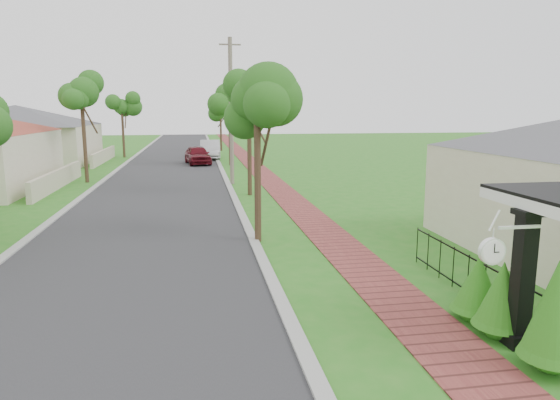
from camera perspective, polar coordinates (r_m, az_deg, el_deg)
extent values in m
plane|color=#27741B|center=(9.66, -2.09, -15.58)|extent=(160.00, 160.00, 0.00)
cube|color=#28282B|center=(29.00, -13.20, 1.63)|extent=(7.00, 120.00, 0.02)
cube|color=#9E9E99|center=(28.99, -5.98, 1.85)|extent=(0.30, 120.00, 0.10)
cube|color=#9E9E99|center=(29.46, -20.30, 1.40)|extent=(0.30, 120.00, 0.10)
cube|color=brown|center=(29.26, -0.89, 1.98)|extent=(1.50, 120.00, 0.03)
cube|color=black|center=(9.94, 25.98, -8.07)|extent=(0.30, 0.30, 2.52)
cube|color=black|center=(10.34, 25.47, -14.09)|extent=(0.48, 0.48, 0.24)
cube|color=black|center=(9.66, 26.54, -1.28)|extent=(0.42, 0.42, 0.10)
cube|color=black|center=(11.01, 24.34, -7.91)|extent=(0.03, 8.00, 0.03)
cube|color=black|center=(11.27, 24.03, -11.79)|extent=(0.03, 8.00, 0.03)
cylinder|color=black|center=(10.15, 28.39, -12.47)|extent=(0.02, 0.02, 1.00)
cylinder|color=black|center=(10.64, 26.17, -11.25)|extent=(0.02, 0.02, 1.00)
cylinder|color=black|center=(11.15, 24.16, -10.12)|extent=(0.02, 0.02, 1.00)
cylinder|color=black|center=(11.67, 22.34, -9.08)|extent=(0.02, 0.02, 1.00)
cylinder|color=black|center=(12.21, 20.69, -8.12)|extent=(0.02, 0.02, 1.00)
cylinder|color=black|center=(12.76, 19.19, -7.24)|extent=(0.02, 0.02, 1.00)
cylinder|color=black|center=(13.32, 17.82, -6.42)|extent=(0.02, 0.02, 1.00)
cylinder|color=black|center=(13.89, 16.56, -5.67)|extent=(0.02, 0.02, 1.00)
cylinder|color=black|center=(14.47, 15.41, -4.98)|extent=(0.02, 0.02, 1.00)
cylinder|color=#382619|center=(24.84, -3.52, 5.77)|extent=(0.22, 0.22, 4.55)
sphere|color=#1A4C14|center=(24.77, -3.58, 11.32)|extent=(1.70, 1.70, 1.70)
cylinder|color=#382619|center=(38.76, -5.73, 7.60)|extent=(0.22, 0.22, 4.90)
sphere|color=#1A4C14|center=(38.72, -5.80, 11.43)|extent=(1.70, 1.70, 1.70)
cylinder|color=#382619|center=(52.73, -6.77, 7.89)|extent=(0.22, 0.22, 4.20)
sphere|color=#1A4C14|center=(52.69, -6.83, 10.30)|extent=(1.70, 1.70, 1.70)
cylinder|color=#382619|center=(31.34, -21.44, 6.33)|extent=(0.22, 0.22, 4.90)
sphere|color=#1A4C14|center=(31.30, -21.76, 11.06)|extent=(1.70, 1.70, 1.70)
cylinder|color=#382619|center=(47.10, -17.49, 7.43)|extent=(0.22, 0.22, 4.55)
sphere|color=#1A4C14|center=(47.07, -17.65, 10.35)|extent=(1.70, 1.70, 1.70)
sphere|color=#1F5C12|center=(9.47, 28.55, -14.72)|extent=(0.79, 0.79, 0.79)
cone|color=#1F5C12|center=(9.19, 28.95, -10.44)|extent=(0.90, 0.90, 1.51)
sphere|color=#1F5C12|center=(10.51, 23.84, -12.42)|extent=(0.80, 0.80, 0.80)
cone|color=#1F5C12|center=(10.31, 24.07, -9.47)|extent=(0.91, 0.91, 1.15)
sphere|color=#1F5C12|center=(11.15, 21.53, -11.11)|extent=(0.81, 0.81, 0.81)
cone|color=#1F5C12|center=(10.98, 21.71, -8.56)|extent=(0.92, 0.92, 1.04)
cube|color=#BFB299|center=(29.82, -24.04, 2.22)|extent=(0.25, 10.00, 1.00)
cube|color=beige|center=(44.92, -27.69, 5.63)|extent=(11.00, 10.00, 3.00)
pyramid|color=#4C4C51|center=(44.84, -27.94, 8.55)|extent=(15.56, 15.56, 1.60)
cube|color=#BFB299|center=(43.44, -19.52, 4.77)|extent=(0.25, 10.00, 1.00)
imported|color=#580D15|center=(39.80, -9.40, 5.09)|extent=(2.30, 4.44, 1.44)
imported|color=#BDBDBF|center=(44.17, -7.98, 5.72)|extent=(1.79, 4.87, 1.59)
cylinder|color=#382619|center=(15.89, -2.57, 2.55)|extent=(0.22, 0.22, 4.17)
sphere|color=#29621C|center=(15.74, -2.64, 10.52)|extent=(2.07, 2.07, 2.07)
cylinder|color=gray|center=(28.60, -5.61, 9.94)|extent=(0.24, 0.24, 8.15)
cube|color=gray|center=(28.82, -5.74, 17.27)|extent=(1.20, 0.08, 0.08)
cube|color=white|center=(9.12, 25.72, -2.80)|extent=(0.76, 0.05, 0.05)
cylinder|color=white|center=(8.90, 23.17, -4.06)|extent=(0.02, 0.02, 0.32)
cylinder|color=white|center=(8.95, 23.07, -5.41)|extent=(0.45, 0.10, 0.45)
cylinder|color=white|center=(8.91, 23.26, -5.50)|extent=(0.39, 0.01, 0.39)
cylinder|color=white|center=(9.00, 22.88, -5.32)|extent=(0.39, 0.01, 0.39)
cube|color=black|center=(8.88, 23.33, -5.08)|extent=(0.01, 0.01, 0.15)
cube|color=black|center=(8.92, 23.53, -5.49)|extent=(0.10, 0.01, 0.02)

